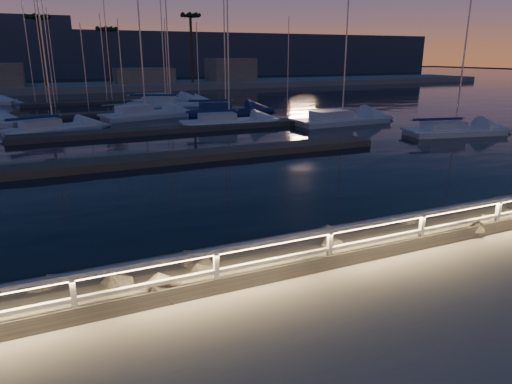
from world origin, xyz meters
TOP-DOWN VIEW (x-y plane):
  - ground at (0.00, 0.00)m, footprint 400.00×400.00m
  - harbor_water at (0.00, 31.22)m, footprint 400.00×440.00m
  - guard_rail at (-0.07, -0.00)m, footprint 44.11×0.12m
  - riprap at (-2.52, 1.80)m, footprint 38.76×2.35m
  - floating_docks at (0.00, 32.50)m, footprint 22.00×36.00m
  - far_shore at (-0.12, 74.05)m, footprint 160.00×14.00m
  - palm_left at (-8.00, 72.00)m, footprint 3.00×3.00m
  - palm_center at (2.00, 73.00)m, footprint 3.00×3.00m
  - palm_right at (16.00, 72.00)m, footprint 3.00×3.00m
  - sailboat_c at (5.41, 26.91)m, footprint 8.21×3.10m
  - sailboat_d at (19.32, 16.09)m, footprint 8.14×3.89m
  - sailboat_f at (-8.05, 29.12)m, footprint 7.56×4.47m
  - sailboat_g at (8.17, 35.14)m, footprint 8.58×3.64m
  - sailboat_h at (14.84, 24.25)m, footprint 9.22×3.14m
  - sailboat_j at (-0.02, 34.65)m, footprint 8.72×4.35m
  - sailboat_k at (5.08, 47.87)m, footprint 8.40×3.83m
  - sailboat_l at (4.15, 41.80)m, footprint 10.16×6.31m

SIDE VIEW (x-z plane):
  - harbor_water at x=0.00m, z-range -1.27..-0.67m
  - floating_docks at x=0.00m, z-range -0.60..-0.20m
  - riprap at x=-2.52m, z-range -0.94..0.37m
  - sailboat_d at x=19.32m, z-range -6.84..6.44m
  - sailboat_f at x=-8.05m, z-range -6.41..6.06m
  - sailboat_c at x=5.41m, z-range -6.99..6.64m
  - sailboat_k at x=5.08m, z-range -7.06..6.72m
  - sailboat_g at x=8.17m, z-range -7.22..6.90m
  - sailboat_h at x=14.84m, z-range -7.85..7.53m
  - sailboat_j at x=-0.02m, z-range -7.30..7.02m
  - sailboat_l at x=4.15m, z-range -8.49..8.22m
  - ground at x=0.00m, z-range 0.00..0.00m
  - far_shore at x=-0.12m, z-range -2.31..2.89m
  - guard_rail at x=-0.07m, z-range 0.24..1.30m
  - palm_center at x=2.00m, z-range 3.93..13.63m
  - palm_left at x=-8.00m, z-range 4.54..15.74m
  - palm_right at x=16.00m, z-range 4.93..17.13m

